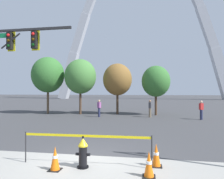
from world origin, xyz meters
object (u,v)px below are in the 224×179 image
traffic_cone_by_hydrant (55,159)px  traffic_cone_mid_sidewalk (149,164)px  traffic_cone_curb_edge (156,155)px  traffic_signal_gantry (5,60)px  fire_hydrant (83,153)px  monument_arch (140,25)px  pedestrian_walking_left (99,108)px  pedestrian_walking_right (201,110)px  pedestrian_standing_center (150,108)px

traffic_cone_by_hydrant → traffic_cone_mid_sidewalk: 2.81m
traffic_cone_curb_edge → traffic_signal_gantry: traffic_signal_gantry is taller
traffic_cone_mid_sidewalk → traffic_cone_by_hydrant: bearing=179.5°
traffic_signal_gantry → traffic_cone_mid_sidewalk: bearing=-28.2°
fire_hydrant → monument_arch: bearing=90.1°
traffic_cone_mid_sidewalk → traffic_signal_gantry: size_ratio=0.12×
traffic_cone_by_hydrant → monument_arch: monument_arch is taller
traffic_cone_curb_edge → fire_hydrant: bearing=-167.9°
traffic_cone_curb_edge → pedestrian_walking_left: bearing=111.3°
traffic_cone_by_hydrant → pedestrian_walking_right: 14.56m
traffic_cone_by_hydrant → pedestrian_standing_center: bearing=77.6°
traffic_cone_mid_sidewalk → pedestrian_walking_left: 13.80m
fire_hydrant → pedestrian_walking_left: (-2.46, 12.65, 0.35)m
traffic_cone_curb_edge → pedestrian_walking_right: 12.51m
traffic_cone_mid_sidewalk → pedestrian_walking_right: (4.40, 12.66, 0.46)m
traffic_cone_by_hydrant → traffic_cone_curb_edge: 3.16m
fire_hydrant → pedestrian_walking_right: (6.44, 12.28, 0.35)m
traffic_signal_gantry → pedestrian_walking_left: bearing=71.8°
fire_hydrant → pedestrian_standing_center: 13.33m
fire_hydrant → pedestrian_walking_left: 12.89m
traffic_signal_gantry → pedestrian_walking_right: traffic_signal_gantry is taller
pedestrian_walking_right → fire_hydrant: bearing=-117.7°
pedestrian_walking_right → traffic_cone_mid_sidewalk: bearing=-109.2°
monument_arch → pedestrian_walking_left: (-2.35, -42.99, -21.12)m
traffic_cone_curb_edge → monument_arch: monument_arch is taller
traffic_cone_curb_edge → pedestrian_walking_right: size_ratio=0.46×
traffic_cone_curb_edge → pedestrian_standing_center: bearing=90.3°
pedestrian_standing_center → traffic_cone_curb_edge: bearing=-89.7°
traffic_cone_curb_edge → traffic_signal_gantry: bearing=157.9°
traffic_cone_curb_edge → pedestrian_standing_center: pedestrian_standing_center is taller
traffic_cone_by_hydrant → pedestrian_standing_center: 13.83m
traffic_cone_mid_sidewalk → monument_arch: monument_arch is taller
traffic_signal_gantry → monument_arch: bearing=84.2°
traffic_cone_by_hydrant → pedestrian_walking_right: bearing=60.3°
traffic_cone_by_hydrant → monument_arch: bearing=89.3°
traffic_cone_curb_edge → pedestrian_standing_center: 12.66m
traffic_cone_mid_sidewalk → traffic_signal_gantry: (-7.46, 4.00, 3.71)m
pedestrian_standing_center → pedestrian_walking_right: (4.23, -0.86, 0.00)m
traffic_cone_by_hydrant → pedestrian_standing_center: size_ratio=0.46×
pedestrian_walking_right → traffic_cone_by_hydrant: bearing=-119.7°
traffic_signal_gantry → pedestrian_walking_right: bearing=36.2°
traffic_signal_gantry → pedestrian_walking_left: (2.96, 9.04, -3.25)m
traffic_cone_mid_sidewalk → traffic_cone_curb_edge: size_ratio=1.00×
traffic_cone_by_hydrant → pedestrian_walking_left: pedestrian_walking_left is taller
traffic_cone_mid_sidewalk → traffic_signal_gantry: bearing=151.8°
traffic_cone_by_hydrant → traffic_cone_mid_sidewalk: same height
traffic_cone_by_hydrant → traffic_cone_mid_sidewalk: size_ratio=1.00×
traffic_signal_gantry → pedestrian_standing_center: size_ratio=3.77×
traffic_cone_by_hydrant → pedestrian_walking_left: 13.13m
traffic_signal_gantry → monument_arch: monument_arch is taller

